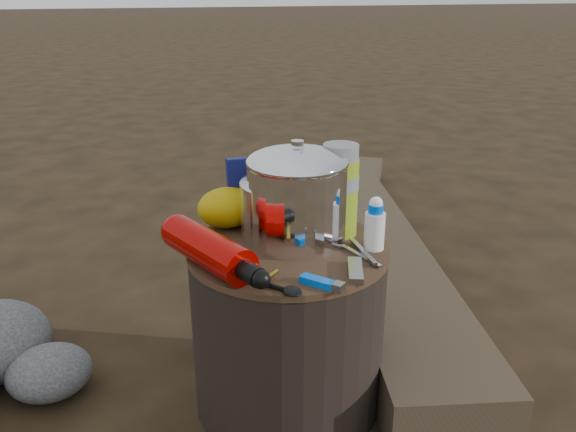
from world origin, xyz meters
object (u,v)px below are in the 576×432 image
object	(u,v)px
stump	(288,326)
log_main	(375,256)
travel_mug	(320,196)
fuel_bottle	(208,249)
thermos	(340,191)
camping_pot	(297,195)

from	to	relation	value
stump	log_main	distance (m)	0.74
travel_mug	log_main	bearing A→B (deg)	46.43
stump	log_main	world-z (taller)	stump
fuel_bottle	thermos	bearing A→B (deg)	-8.51
stump	log_main	bearing A→B (deg)	46.32
log_main	thermos	bearing A→B (deg)	-111.41
log_main	thermos	xyz separation A→B (m)	(-0.37, -0.49, 0.44)
log_main	camping_pot	xyz separation A→B (m)	(-0.47, -0.50, 0.44)
stump	camping_pot	bearing A→B (deg)	40.49
log_main	fuel_bottle	xyz separation A→B (m)	(-0.69, -0.56, 0.37)
stump	thermos	xyz separation A→B (m)	(0.14, 0.03, 0.31)
log_main	fuel_bottle	world-z (taller)	fuel_bottle
log_main	fuel_bottle	size ratio (longest dim) A/B	5.52
stump	travel_mug	world-z (taller)	travel_mug
camping_pot	thermos	bearing A→B (deg)	3.88
stump	thermos	bearing A→B (deg)	13.64
stump	travel_mug	bearing A→B (deg)	46.03
log_main	camping_pot	size ratio (longest dim) A/B	7.96
stump	log_main	size ratio (longest dim) A/B	0.25
thermos	travel_mug	bearing A→B (deg)	92.67
stump	fuel_bottle	xyz separation A→B (m)	(-0.18, -0.04, 0.24)
stump	fuel_bottle	world-z (taller)	fuel_bottle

